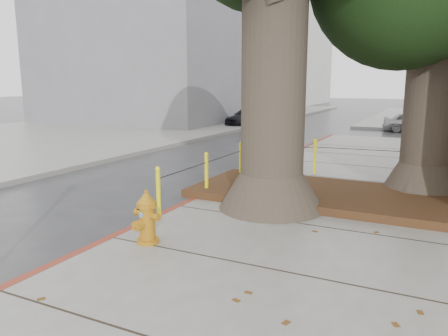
# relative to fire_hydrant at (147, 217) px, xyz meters

# --- Properties ---
(ground) EXTENTS (140.00, 140.00, 0.00)m
(ground) POSITION_rel_fire_hydrant_xyz_m (1.32, -0.06, -0.55)
(ground) COLOR #28282B
(ground) RESTS_ON ground
(sidewalk_opposite) EXTENTS (14.00, 60.00, 0.15)m
(sidewalk_opposite) POSITION_rel_fire_hydrant_xyz_m (-12.68, 9.94, -0.48)
(sidewalk_opposite) COLOR slate
(sidewalk_opposite) RESTS_ON ground
(curb_red) EXTENTS (0.14, 26.00, 0.16)m
(curb_red) POSITION_rel_fire_hydrant_xyz_m (-0.68, 2.44, -0.48)
(curb_red) COLOR maroon
(curb_red) RESTS_ON ground
(planter_bed) EXTENTS (6.40, 2.60, 0.16)m
(planter_bed) POSITION_rel_fire_hydrant_xyz_m (2.22, 3.84, -0.32)
(planter_bed) COLOR black
(planter_bed) RESTS_ON sidewalk_main
(building_far_grey) EXTENTS (12.00, 16.00, 12.00)m
(building_far_grey) POSITION_rel_fire_hydrant_xyz_m (-13.68, 21.94, 5.45)
(building_far_grey) COLOR slate
(building_far_grey) RESTS_ON ground
(building_far_white) EXTENTS (12.00, 18.00, 15.00)m
(building_far_white) POSITION_rel_fire_hydrant_xyz_m (-15.68, 44.94, 6.95)
(building_far_white) COLOR silver
(building_far_white) RESTS_ON ground
(bollard_ring) EXTENTS (3.79, 5.39, 0.95)m
(bollard_ring) POSITION_rel_fire_hydrant_xyz_m (0.45, 4.32, 0.11)
(bollard_ring) COLOR yellow
(bollard_ring) RESTS_ON sidewalk_main
(fire_hydrant) EXTENTS (0.44, 0.42, 0.83)m
(fire_hydrant) POSITION_rel_fire_hydrant_xyz_m (0.00, 0.00, 0.00)
(fire_hydrant) COLOR #B87512
(fire_hydrant) RESTS_ON sidewalk_main
(car_silver) EXTENTS (3.21, 1.56, 1.06)m
(car_silver) POSITION_rel_fire_hydrant_xyz_m (2.60, 19.75, -0.02)
(car_silver) COLOR #AAAAAF
(car_silver) RESTS_ON ground
(car_dark) EXTENTS (1.95, 3.82, 1.06)m
(car_dark) POSITION_rel_fire_hydrant_xyz_m (-6.42, 18.81, -0.02)
(car_dark) COLOR black
(car_dark) RESTS_ON ground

